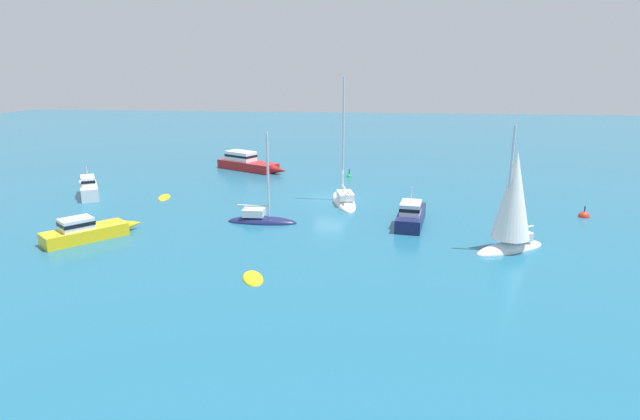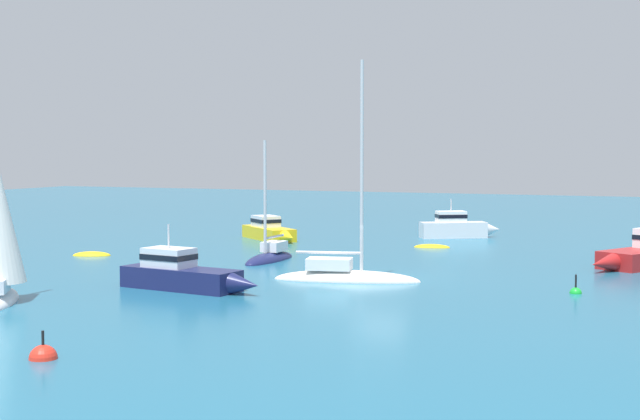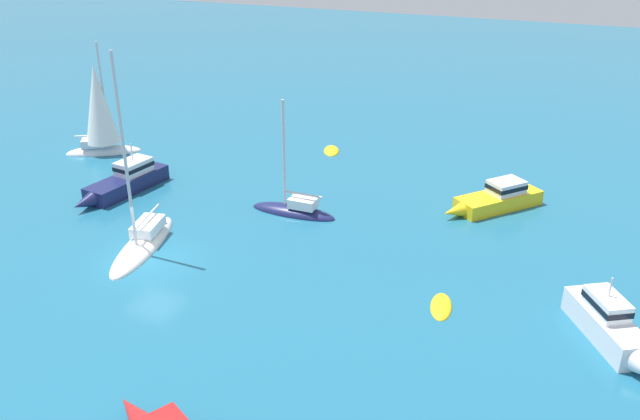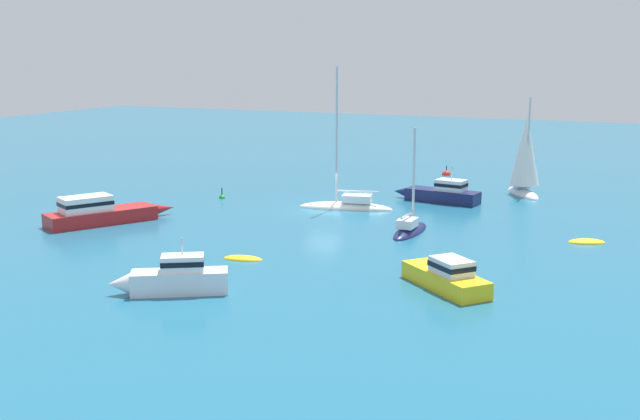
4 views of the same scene
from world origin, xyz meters
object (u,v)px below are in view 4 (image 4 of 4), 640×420
object	(u,v)px
skiff	(243,259)
cabin_cruiser_2	(444,275)
channel_buoy	(222,198)
yacht	(525,160)
mooring_buoy	(446,175)
sailboat	(347,206)
ketch	(410,230)
cabin_cruiser_1	(101,212)
tender	(587,243)
cabin_cruiser	(441,193)
motor_cruiser	(173,278)

from	to	relation	value
skiff	cabin_cruiser_2	distance (m)	11.13
skiff	channel_buoy	size ratio (longest dim) A/B	2.22
yacht	mooring_buoy	distance (m)	11.03
mooring_buoy	sailboat	bearing A→B (deg)	-97.46
ketch	cabin_cruiser_1	bearing A→B (deg)	106.69
ketch	tender	world-z (taller)	ketch
cabin_cruiser_2	sailboat	distance (m)	19.26
tender	mooring_buoy	world-z (taller)	mooring_buoy
tender	cabin_cruiser_2	distance (m)	13.05
skiff	channel_buoy	distance (m)	18.05
tender	cabin_cruiser_1	size ratio (longest dim) A/B	0.28
tender	skiff	bearing A→B (deg)	-166.67
ketch	tender	size ratio (longest dim) A/B	2.90
cabin_cruiser	channel_buoy	distance (m)	16.30
tender	channel_buoy	distance (m)	26.78
yacht	mooring_buoy	size ratio (longest dim) A/B	6.58
yacht	channel_buoy	world-z (taller)	yacht
mooring_buoy	skiff	bearing A→B (deg)	-93.74
cabin_cruiser_2	sailboat	xyz separation A→B (m)	(-11.28, 15.60, -0.42)
tender	channel_buoy	world-z (taller)	channel_buoy
motor_cruiser	cabin_cruiser_2	xyz separation A→B (m)	(11.04, 5.97, -0.13)
ketch	skiff	world-z (taller)	ketch
sailboat	mooring_buoy	xyz separation A→B (m)	(2.33, 17.76, -0.17)
channel_buoy	cabin_cruiser	bearing A→B (deg)	18.80
cabin_cruiser_1	channel_buoy	xyz separation A→B (m)	(2.48, 10.81, -0.73)
skiff	channel_buoy	bearing A→B (deg)	-65.95
cabin_cruiser_1	motor_cruiser	bearing A→B (deg)	-100.58
ketch	cabin_cruiser_1	size ratio (longest dim) A/B	0.83
ketch	sailboat	world-z (taller)	sailboat
cabin_cruiser_2	cabin_cruiser_1	bearing A→B (deg)	29.58
skiff	mooring_buoy	xyz separation A→B (m)	(2.14, 32.78, 0.00)
cabin_cruiser_1	yacht	world-z (taller)	yacht
tender	yacht	size ratio (longest dim) A/B	0.29
cabin_cruiser_1	mooring_buoy	bearing A→B (deg)	1.69
skiff	cabin_cruiser_2	world-z (taller)	cabin_cruiser_2
cabin_cruiser	cabin_cruiser_2	distance (m)	21.52
cabin_cruiser_1	yacht	xyz separation A→B (m)	(22.89, 21.64, 1.92)
motor_cruiser	ketch	size ratio (longest dim) A/B	0.77
tender	yacht	distance (m)	15.80
skiff	sailboat	world-z (taller)	sailboat
motor_cruiser	channel_buoy	world-z (taller)	motor_cruiser
mooring_buoy	tender	bearing A→B (deg)	-56.51
tender	skiff	distance (m)	19.88
ketch	cabin_cruiser_1	distance (m)	19.72
ketch	channel_buoy	bearing A→B (deg)	72.57
cabin_cruiser_1	sailboat	size ratio (longest dim) A/B	0.80
tender	cabin_cruiser_2	bearing A→B (deg)	-135.09
yacht	cabin_cruiser_2	bearing A→B (deg)	-29.85
skiff	cabin_cruiser_2	xyz separation A→B (m)	(11.10, -0.58, 0.59)
ketch	yacht	xyz separation A→B (m)	(3.98, 16.06, 2.50)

